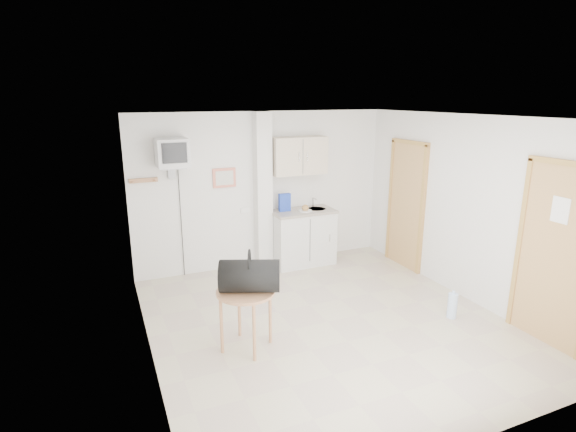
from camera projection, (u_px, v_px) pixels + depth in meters
name	position (u px, v px, depth m)	size (l,w,h in m)	color
ground	(327.00, 322.00, 5.60)	(4.50, 4.50, 0.00)	#C2B698
room_envelope	(344.00, 199.00, 5.37)	(4.24, 4.54, 2.55)	white
kitchenette	(302.00, 217.00, 7.38)	(1.03, 0.58, 2.10)	silver
crt_television	(172.00, 154.00, 6.34)	(0.44, 0.45, 2.15)	slate
round_table	(246.00, 298.00, 4.88)	(0.64, 0.64, 0.69)	#AB734C
duffel_bag	(250.00, 276.00, 4.79)	(0.73, 0.57, 0.47)	black
water_bottle	(452.00, 305.00, 5.67)	(0.12, 0.12, 0.36)	#B6D3F8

